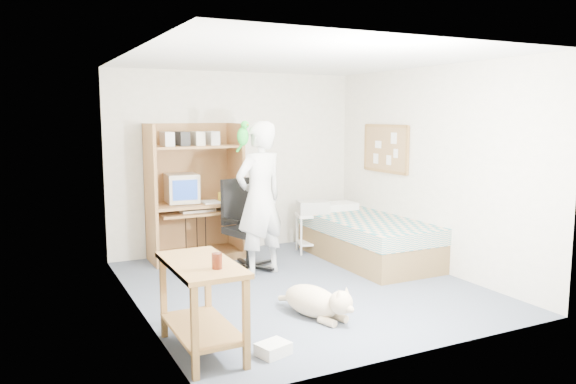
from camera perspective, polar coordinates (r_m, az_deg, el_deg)
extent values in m
plane|color=#4E566A|center=(6.40, 1.43, -9.52)|extent=(4.00, 4.00, 0.00)
cube|color=beige|center=(7.96, -5.31, 3.06)|extent=(3.60, 0.02, 2.50)
cube|color=beige|center=(7.17, 14.30, 2.32)|extent=(0.02, 4.00, 2.50)
cube|color=beige|center=(5.54, -15.21, 0.72)|extent=(0.02, 4.00, 2.50)
cube|color=white|center=(6.14, 1.51, 13.35)|extent=(3.60, 4.00, 0.02)
cube|color=olive|center=(7.34, -13.77, -0.29)|extent=(0.04, 0.60, 1.80)
cube|color=olive|center=(7.68, -5.30, 0.25)|extent=(0.04, 0.60, 1.80)
cube|color=olive|center=(7.76, -10.07, 0.25)|extent=(1.20, 0.02, 1.80)
cube|color=olive|center=(7.51, -9.41, -1.22)|extent=(1.12, 0.60, 0.04)
cube|color=olive|center=(7.45, -9.21, -2.07)|extent=(1.00, 0.50, 0.03)
cube|color=olive|center=(7.43, -9.54, 4.57)|extent=(1.12, 0.55, 0.03)
cube|color=olive|center=(7.65, -9.30, -6.33)|extent=(1.12, 0.60, 0.10)
cube|color=brown|center=(7.51, 8.10, -5.56)|extent=(1.00, 2.00, 0.36)
cube|color=teal|center=(7.45, 8.14, -3.47)|extent=(1.02, 2.02, 0.20)
cube|color=white|center=(8.08, 4.94, -1.51)|extent=(0.55, 0.35, 0.12)
cube|color=brown|center=(4.55, -8.83, -7.29)|extent=(0.50, 1.00, 0.04)
cube|color=brown|center=(4.21, -9.46, -14.04)|extent=(0.05, 0.05, 0.70)
cube|color=brown|center=(4.33, -4.26, -13.30)|extent=(0.05, 0.05, 0.70)
cube|color=brown|center=(5.03, -12.54, -10.44)|extent=(0.05, 0.05, 0.70)
cube|color=brown|center=(5.13, -8.14, -9.95)|extent=(0.05, 0.05, 0.70)
cube|color=brown|center=(4.72, -8.69, -13.51)|extent=(0.46, 0.92, 0.03)
cube|color=brown|center=(7.84, 9.90, 4.36)|extent=(0.03, 0.90, 0.60)
cube|color=brown|center=(7.82, 9.94, 6.63)|extent=(0.04, 0.94, 0.04)
cube|color=brown|center=(7.86, 9.83, 2.11)|extent=(0.04, 0.94, 0.04)
cylinder|color=black|center=(7.08, -4.03, -7.48)|extent=(0.62, 0.62, 0.06)
cylinder|color=black|center=(7.03, -4.04, -5.93)|extent=(0.06, 0.06, 0.42)
cube|color=black|center=(6.97, -4.06, -3.94)|extent=(0.59, 0.59, 0.08)
cube|color=black|center=(7.10, -5.27, -0.93)|extent=(0.44, 0.18, 0.57)
cube|color=black|center=(6.79, -5.81, -2.94)|extent=(0.12, 0.31, 0.04)
cube|color=black|center=(7.10, -2.42, -2.43)|extent=(0.12, 0.31, 0.04)
imported|color=silver|center=(6.69, -2.88, -0.68)|extent=(0.76, 0.60, 1.84)
ellipsoid|color=#148F25|center=(6.56, -4.61, 5.66)|extent=(0.14, 0.14, 0.22)
sphere|color=#148F25|center=(6.53, -4.40, 6.83)|extent=(0.09, 0.09, 0.09)
cone|color=orange|center=(6.49, -4.14, 6.83)|extent=(0.05, 0.05, 0.04)
cylinder|color=#148F25|center=(6.61, -4.87, 4.59)|extent=(0.07, 0.15, 0.13)
ellipsoid|color=tan|center=(5.47, 2.42, -11.00)|extent=(0.49, 0.71, 0.30)
sphere|color=tan|center=(5.21, 5.40, -11.13)|extent=(0.22, 0.22, 0.22)
cone|color=tan|center=(5.13, 5.17, -10.26)|extent=(0.06, 0.06, 0.08)
cone|color=tan|center=(5.21, 5.96, -9.99)|extent=(0.06, 0.06, 0.08)
ellipsoid|color=tan|center=(5.17, 6.18, -11.73)|extent=(0.11, 0.14, 0.07)
cylinder|color=tan|center=(5.71, -0.15, -10.72)|extent=(0.12, 0.21, 0.10)
cube|color=white|center=(7.81, 2.56, -2.35)|extent=(0.54, 0.48, 0.04)
cube|color=white|center=(7.89, 2.55, -5.15)|extent=(0.49, 0.43, 0.03)
cylinder|color=white|center=(7.63, 1.80, -4.61)|extent=(0.03, 0.03, 0.53)
cylinder|color=white|center=(7.83, 4.39, -4.31)|extent=(0.03, 0.03, 0.53)
cylinder|color=white|center=(7.90, 0.73, -4.18)|extent=(0.03, 0.03, 0.53)
cylinder|color=white|center=(8.09, 3.26, -3.91)|extent=(0.03, 0.03, 0.53)
cube|color=#ACACA7|center=(7.79, 2.57, -1.57)|extent=(0.49, 0.42, 0.18)
cube|color=beige|center=(7.48, -10.75, 0.39)|extent=(0.42, 0.44, 0.38)
cube|color=navy|center=(7.28, -10.41, 0.20)|extent=(0.32, 0.04, 0.26)
cube|color=beige|center=(7.41, -9.17, -1.89)|extent=(0.46, 0.19, 0.03)
cylinder|color=gold|center=(7.56, -6.83, -0.50)|extent=(0.08, 0.08, 0.12)
cylinder|color=#43170A|center=(4.33, -7.23, -6.97)|extent=(0.08, 0.08, 0.12)
cube|color=white|center=(4.67, -1.51, -15.65)|extent=(0.30, 0.26, 0.10)
cube|color=#A5A5A0|center=(5.09, -7.45, -13.80)|extent=(0.21, 0.25, 0.08)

